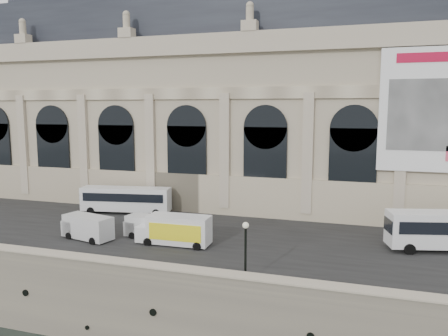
% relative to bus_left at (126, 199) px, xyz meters
% --- Properties ---
extents(quay, '(160.00, 70.00, 6.00)m').
position_rel_bus_left_xyz_m(quay, '(11.19, 16.00, -4.87)').
color(quay, gray).
rests_on(quay, ground).
extents(street, '(160.00, 24.00, 0.06)m').
position_rel_bus_left_xyz_m(street, '(11.19, -5.00, -1.84)').
color(street, '#2D2D2D').
rests_on(street, quay).
extents(parapet, '(160.00, 1.40, 1.21)m').
position_rel_bus_left_xyz_m(parapet, '(11.19, -18.40, -1.25)').
color(parapet, gray).
rests_on(parapet, quay).
extents(museum, '(69.00, 18.70, 29.10)m').
position_rel_bus_left_xyz_m(museum, '(5.21, 11.86, 11.86)').
color(museum, '#C1B194').
rests_on(museum, quay).
extents(bus_left, '(11.52, 4.20, 3.33)m').
position_rel_bus_left_xyz_m(bus_left, '(0.00, 0.00, 0.00)').
color(bus_left, white).
rests_on(bus_left, quay).
extents(van_b, '(5.40, 2.66, 2.31)m').
position_rel_bus_left_xyz_m(van_b, '(7.52, -8.69, -0.68)').
color(van_b, silver).
rests_on(van_b, quay).
extents(van_c, '(5.87, 3.32, 2.46)m').
position_rel_bus_left_xyz_m(van_c, '(1.68, -10.91, -0.61)').
color(van_c, silver).
rests_on(van_c, quay).
extents(box_truck, '(7.31, 2.74, 2.92)m').
position_rel_bus_left_xyz_m(box_truck, '(11.09, -9.89, -0.40)').
color(box_truck, white).
rests_on(box_truck, quay).
extents(lamp_right, '(0.49, 0.49, 4.78)m').
position_rel_bus_left_xyz_m(lamp_right, '(20.00, -17.03, 0.51)').
color(lamp_right, black).
rests_on(lamp_right, quay).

